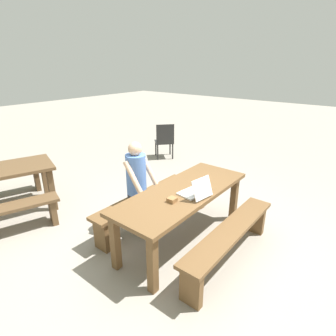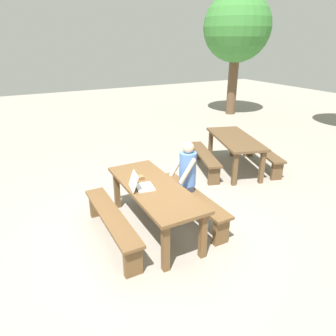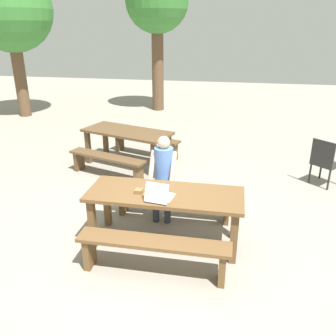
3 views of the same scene
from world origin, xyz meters
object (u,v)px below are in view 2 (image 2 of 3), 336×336
Objects in this scene: laptop at (140,185)px; small_pouch at (140,178)px; tree_right at (237,28)px; picnic_table_mid at (235,142)px; picnic_table_front at (154,193)px; person_seated at (185,174)px.

small_pouch is (-0.31, 0.13, -0.04)m from laptop.
laptop is 9.18m from tree_right.
picnic_table_mid is at bearing -38.30° from tree_right.
small_pouch is 0.02× the size of tree_right.
picnic_table_mid is (-1.01, 2.77, -0.13)m from small_pouch.
laptop is 3.19m from picnic_table_mid.
person_seated reaches higher than picnic_table_front.
person_seated is 8.51m from tree_right.
person_seated is at bearing -44.38° from tree_right.
tree_right is at bearing -39.10° from laptop.
laptop is 0.34m from small_pouch.
laptop reaches higher than picnic_table_front.
small_pouch is at bearing -48.74° from tree_right.
small_pouch is (-0.33, -0.08, 0.14)m from picnic_table_front.
small_pouch is 8.90m from tree_right.
picnic_table_front is 20.49× the size of small_pouch.
tree_right reaches higher than small_pouch.
laptop is 0.88m from person_seated.
picnic_table_front is at bearing -76.85° from person_seated.
small_pouch is at bearing -103.87° from person_seated.
tree_right is (-5.95, 6.57, 2.38)m from laptop.
picnic_table_mid is (-1.31, 2.90, -0.17)m from laptop.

